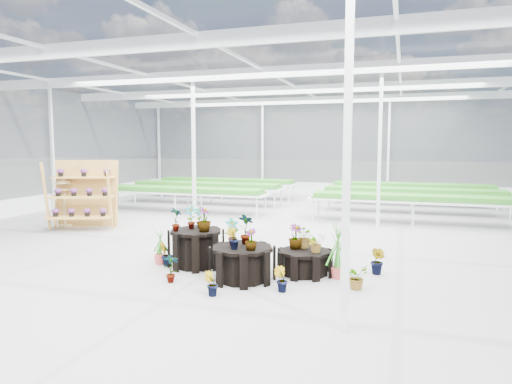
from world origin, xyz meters
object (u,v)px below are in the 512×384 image
(shelf_rack, at_px, (82,195))
(plinth_mid, at_px, (242,263))
(bird_table, at_px, (64,201))
(plinth_tall, at_px, (196,248))
(plinth_low, at_px, (305,262))

(shelf_rack, bearing_deg, plinth_mid, -49.02)
(plinth_mid, relative_size, bird_table, 0.75)
(plinth_mid, xyz_separation_m, bird_table, (-6.80, 3.38, 0.47))
(plinth_tall, relative_size, plinth_mid, 0.93)
(plinth_tall, relative_size, shelf_rack, 0.55)
(plinth_tall, distance_m, shelf_rack, 5.62)
(shelf_rack, bearing_deg, bird_table, 153.39)
(plinth_mid, distance_m, plinth_low, 1.22)
(plinth_low, xyz_separation_m, bird_table, (-7.80, 2.68, 0.54))
(plinth_low, height_order, bird_table, bird_table)
(plinth_mid, bearing_deg, plinth_tall, 153.43)
(plinth_tall, height_order, plinth_mid, plinth_tall)
(shelf_rack, relative_size, bird_table, 1.28)
(shelf_rack, bearing_deg, plinth_tall, -49.47)
(plinth_tall, xyz_separation_m, plinth_low, (2.20, 0.10, -0.14))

